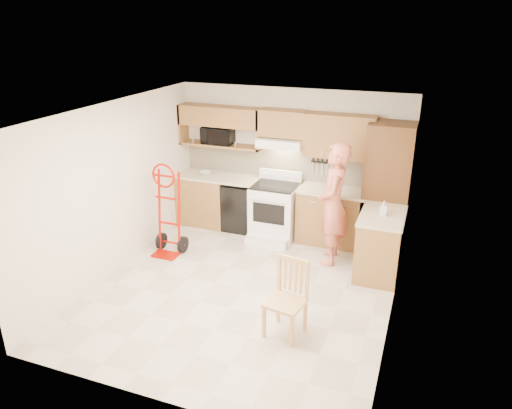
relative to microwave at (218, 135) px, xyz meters
The scene contains 28 objects.
floor 2.96m from the microwave, 58.07° to the right, with size 4.00×4.50×0.02m, color beige.
ceiling 2.61m from the microwave, 58.07° to the right, with size 4.00×4.50×0.02m, color white.
wall_back 1.37m from the microwave, ahead, with size 4.00×0.02×2.50m, color beige.
wall_front 4.55m from the microwave, 73.35° to the right, with size 4.00×0.02×2.50m, color beige.
wall_left 2.24m from the microwave, 108.83° to the right, with size 0.02×4.50×2.50m, color beige.
wall_right 3.93m from the microwave, 32.21° to the right, with size 0.02×4.50×2.50m, color beige.
backsplash 1.38m from the microwave, ahead, with size 3.92×0.03×0.55m, color beige.
lower_cab_left 1.22m from the microwave, 151.71° to the right, with size 0.90×0.60×0.90m, color olive.
dishwasher 1.32m from the microwave, 15.13° to the right, with size 0.60×0.60×0.85m, color black.
lower_cab_right 2.44m from the microwave, ahead, with size 1.14×0.60×0.90m, color olive.
countertop_left 0.73m from the microwave, 69.98° to the right, with size 1.50×0.63×0.04m, color #BCAF8B.
countertop_right 2.25m from the microwave, ahead, with size 1.14×0.63×0.04m, color #BCAF8B.
cab_return_right 3.36m from the microwave, 17.31° to the right, with size 0.60×1.00×0.90m, color olive.
countertop_return 3.22m from the microwave, 17.31° to the right, with size 0.63×1.00×0.04m, color #BCAF8B.
pantry_tall 3.01m from the microwave, ahead, with size 0.70×0.60×2.10m, color #4C2C16.
upper_cab_left 0.34m from the microwave, ahead, with size 1.50×0.33×0.34m, color olive.
upper_shelf_mw 0.18m from the microwave, ahead, with size 1.50×0.33×0.04m, color olive.
upper_cab_center 1.22m from the microwave, ahead, with size 0.76×0.33×0.44m, color olive.
upper_cab_right 2.14m from the microwave, ahead, with size 1.14×0.33×0.70m, color olive.
range_hood 1.18m from the microwave, ahead, with size 0.76×0.46×0.14m, color white.
knife_strip 1.90m from the microwave, ahead, with size 0.40×0.05×0.29m, color black, non-canonical shape.
microwave is the anchor object (origin of this frame).
range 1.61m from the microwave, 15.79° to the right, with size 0.76×1.00×1.12m, color white, non-canonical shape.
person 2.49m from the microwave, 19.87° to the right, with size 0.69×0.45×1.89m, color #CB6552.
hand_truck 1.78m from the microwave, 99.61° to the right, with size 0.54×0.49×1.36m, color #A60D00, non-canonical shape.
dining_chair 3.75m from the microwave, 53.11° to the right, with size 0.43×0.46×0.95m, color tan, non-canonical shape.
soap_bottle 3.20m from the microwave, 17.58° to the right, with size 0.10×0.10×0.21m, color white.
bowl 0.72m from the microwave, 147.65° to the right, with size 0.21×0.21×0.05m, color white.
Camera 1 is at (2.22, -5.45, 3.60)m, focal length 33.83 mm.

